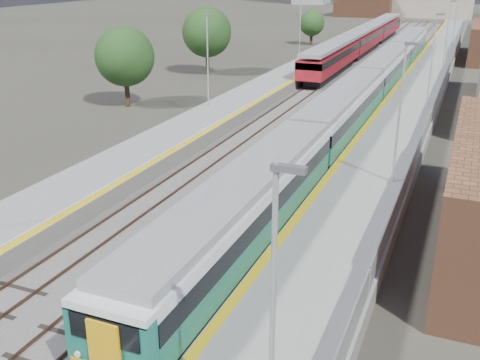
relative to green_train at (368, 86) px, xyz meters
The scene contains 10 objects.
ground 8.33m from the green_train, 100.75° to the left, with size 320.00×320.00×0.00m, color #47443A.
ballast_bed 11.26m from the green_train, 109.83° to the left, with size 10.50×155.00×0.06m, color #565451.
tracks 12.65m from the green_train, 104.63° to the left, with size 8.96×160.00×0.17m.
platform_right 11.18m from the green_train, 70.00° to the left, with size 4.70×155.00×8.52m.
platform_left 14.90m from the green_train, 135.44° to the left, with size 4.30×155.00×8.52m.
green_train is the anchor object (origin of this frame).
red_train 35.27m from the green_train, 101.45° to the left, with size 2.87×58.10×3.62m.
tree_a 21.72m from the green_train, 161.39° to the right, with size 5.29×5.29×7.18m.
tree_b 23.51m from the green_train, 152.79° to the left, with size 5.73×5.73×7.76m.
tree_c 44.71m from the green_train, 111.97° to the left, with size 4.05×4.05×5.49m.
Camera 1 is at (9.81, -7.58, 11.99)m, focal length 42.00 mm.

